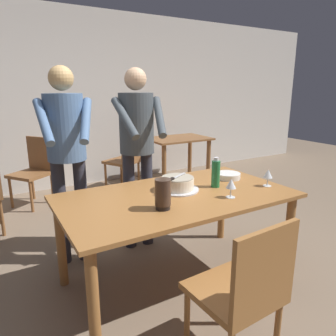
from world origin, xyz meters
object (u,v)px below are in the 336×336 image
Objects in this scene: person_standing_beside at (66,145)px; chair_near_side at (244,289)px; hurricane_lamp at (163,194)px; background_table at (178,148)px; plate_stack at (228,176)px; background_chair_3 at (125,158)px; background_chair_2 at (34,169)px; wine_glass_far at (268,174)px; cake_on_platter at (178,184)px; person_cutting_cake at (137,140)px; cake_knife at (173,178)px; main_dining_table at (177,206)px; water_bottle at (216,174)px; wine_glass_near at (231,184)px.

person_standing_beside reaches higher than chair_near_side.
background_table is at bearing 55.96° from hurricane_lamp.
plate_stack is 2.33m from background_chair_3.
hurricane_lamp is 0.23× the size of background_chair_2.
background_chair_2 is (-1.34, 2.33, -0.28)m from plate_stack.
person_standing_beside is at bearing 146.13° from wine_glass_far.
wine_glass_far reaches higher than plate_stack.
wine_glass_far is 1.70m from person_standing_beside.
plate_stack is at bearing 21.46° from hurricane_lamp.
plate_stack reaches higher than background_table.
person_cutting_cake is (-0.06, 0.62, 0.27)m from cake_on_platter.
wine_glass_far is at bearing -50.12° from person_cutting_cake.
hurricane_lamp reaches higher than background_chair_2.
person_standing_beside is at bearing -142.45° from background_table.
background_table is (1.46, 2.31, -0.22)m from cake_on_platter.
person_cutting_cake reaches higher than chair_near_side.
background_chair_3 is at bearing 90.83° from plate_stack.
background_chair_2 is at bearing 119.80° from plate_stack.
cake_knife is 0.65m from plate_stack.
person_cutting_cake reaches higher than cake_knife.
cake_on_platter is 2.36× the size of wine_glass_far.
cake_on_platter is 0.10m from cake_knife.
wine_glass_far is 0.14× the size of background_table.
main_dining_table is 0.43m from water_bottle.
main_dining_table is 12.33× the size of wine_glass_near.
cake_knife is 1.00m from chair_near_side.
hurricane_lamp reaches higher than wine_glass_far.
background_chair_2 is (-0.71, 2.47, -0.16)m from main_dining_table.
chair_near_side is 0.90× the size of background_table.
water_bottle reaches higher than hurricane_lamp.
person_standing_beside is 2.76m from background_table.
person_standing_beside is at bearing 154.74° from plate_stack.
wine_glass_near is 1.39m from person_standing_beside.
person_cutting_cake is 1.69m from chair_near_side.
person_cutting_cake and person_standing_beside have the same top height.
background_table is at bearing 57.04° from cake_knife.
hurricane_lamp reaches higher than wine_glass_near.
water_bottle is at bearing -62.31° from person_cutting_cake.
wine_glass_far is at bearing -106.21° from background_table.
chair_near_side is at bearing -102.12° from background_chair_3.
background_chair_3 is at bearing 76.35° from main_dining_table.
background_chair_2 reaches higher than background_table.
chair_near_side is (0.12, -0.67, -0.37)m from hurricane_lamp.
wine_glass_near is at bearing 55.12° from chair_near_side.
plate_stack is (0.63, 0.09, -0.09)m from cake_knife.
plate_stack is 0.90m from person_cutting_cake.
water_bottle is at bearing 75.90° from wine_glass_near.
main_dining_table is at bearing 82.27° from chair_near_side.
chair_near_side reaches higher than main_dining_table.
background_chair_2 is at bearing 178.90° from background_chair_3.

